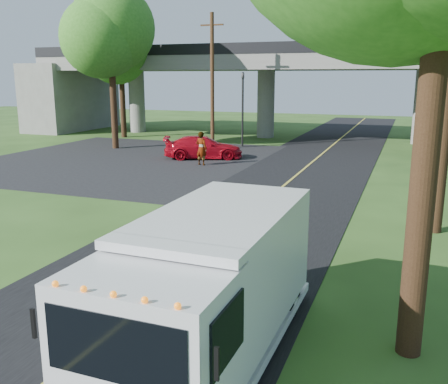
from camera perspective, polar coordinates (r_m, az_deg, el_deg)
The scene contains 12 objects.
ground at distance 10.60m, azimuth -12.16°, elevation -14.70°, with size 120.00×120.00×0.00m, color #2A4719.
road at distance 19.20m, azimuth 4.00°, elevation -1.70°, with size 7.00×90.00×0.02m, color black.
parking_lot at distance 30.89m, azimuth -11.54°, elevation 3.68°, with size 16.00×18.00×0.01m, color black.
lane_line at distance 19.20m, azimuth 4.00°, elevation -1.64°, with size 0.12×90.00×0.01m, color gold.
overpass at distance 40.17m, azimuth 13.31°, elevation 12.22°, with size 54.00×10.00×7.30m.
traffic_signal at distance 35.68m, azimuth 2.15°, elevation 10.31°, with size 0.18×0.22×5.20m.
utility_pole at distance 34.28m, azimuth -1.35°, elevation 12.54°, with size 1.60×0.26×9.00m.
tree_left_lot at distance 35.37m, azimuth -12.76°, elevation 17.62°, with size 5.60×5.50×10.50m.
tree_left_far at distance 41.99m, azimuth -11.67°, elevation 16.27°, with size 5.26×5.16×9.89m.
step_van at distance 8.74m, azimuth -1.58°, elevation -10.44°, with size 2.35×6.17×2.58m.
red_sedan at distance 30.51m, azimuth -2.39°, elevation 5.11°, with size 1.93×4.74×1.38m, color #B30B19.
pedestrian at distance 28.14m, azimuth -2.60°, elevation 4.99°, with size 0.70×0.46×1.91m, color gray.
Camera 1 is at (5.23, -7.83, 4.88)m, focal length 40.00 mm.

